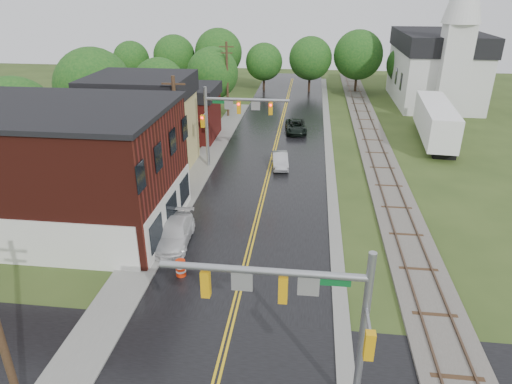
% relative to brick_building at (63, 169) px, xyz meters
% --- Properties ---
extents(main_road, '(10.00, 90.00, 0.02)m').
position_rel_brick_building_xyz_m(main_road, '(12.48, 15.00, -4.15)').
color(main_road, black).
rests_on(main_road, ground).
extents(curb_right, '(0.80, 70.00, 0.12)m').
position_rel_brick_building_xyz_m(curb_right, '(17.88, 20.00, -4.15)').
color(curb_right, gray).
rests_on(curb_right, ground).
extents(sidewalk_left, '(2.40, 50.00, 0.12)m').
position_rel_brick_building_xyz_m(sidewalk_left, '(6.28, 10.00, -4.15)').
color(sidewalk_left, gray).
rests_on(sidewalk_left, ground).
extents(brick_building, '(14.30, 10.30, 8.30)m').
position_rel_brick_building_xyz_m(brick_building, '(0.00, 0.00, 0.00)').
color(brick_building, '#49160F').
rests_on(brick_building, ground).
extents(yellow_house, '(8.00, 7.00, 6.40)m').
position_rel_brick_building_xyz_m(yellow_house, '(1.48, 11.00, -0.95)').
color(yellow_house, tan).
rests_on(yellow_house, ground).
extents(darkred_building, '(7.00, 6.00, 4.40)m').
position_rel_brick_building_xyz_m(darkred_building, '(2.48, 20.00, -1.95)').
color(darkred_building, '#3F0F0C').
rests_on(darkred_building, ground).
extents(church, '(10.40, 18.40, 20.00)m').
position_rel_brick_building_xyz_m(church, '(32.48, 38.74, 1.68)').
color(church, silver).
rests_on(church, ground).
extents(railroad, '(3.20, 80.00, 0.30)m').
position_rel_brick_building_xyz_m(railroad, '(22.48, 20.00, -4.05)').
color(railroad, '#59544C').
rests_on(railroad, ground).
extents(traffic_signal_near, '(7.34, 0.30, 7.20)m').
position_rel_brick_building_xyz_m(traffic_signal_near, '(15.96, -13.00, 0.82)').
color(traffic_signal_near, gray).
rests_on(traffic_signal_near, ground).
extents(traffic_signal_far, '(7.34, 0.43, 7.20)m').
position_rel_brick_building_xyz_m(traffic_signal_far, '(9.01, 12.00, 0.82)').
color(traffic_signal_far, gray).
rests_on(traffic_signal_far, ground).
extents(utility_pole_b, '(1.80, 0.28, 9.00)m').
position_rel_brick_building_xyz_m(utility_pole_b, '(5.68, 7.00, 0.57)').
color(utility_pole_b, '#382616').
rests_on(utility_pole_b, ground).
extents(utility_pole_c, '(1.80, 0.28, 9.00)m').
position_rel_brick_building_xyz_m(utility_pole_c, '(5.68, 29.00, 0.57)').
color(utility_pole_c, '#382616').
rests_on(utility_pole_c, ground).
extents(tree_left_a, '(6.80, 6.80, 8.67)m').
position_rel_brick_building_xyz_m(tree_left_a, '(-7.36, 6.90, 0.96)').
color(tree_left_a, black).
rests_on(tree_left_a, ground).
extents(tree_left_b, '(7.60, 7.60, 9.69)m').
position_rel_brick_building_xyz_m(tree_left_b, '(-5.36, 16.90, 1.57)').
color(tree_left_b, black).
rests_on(tree_left_b, ground).
extents(tree_left_c, '(6.00, 6.00, 7.65)m').
position_rel_brick_building_xyz_m(tree_left_c, '(-1.36, 24.90, 0.36)').
color(tree_left_c, black).
rests_on(tree_left_c, ground).
extents(tree_left_e, '(6.40, 6.40, 8.16)m').
position_rel_brick_building_xyz_m(tree_left_e, '(3.64, 30.90, 0.66)').
color(tree_left_e, black).
rests_on(tree_left_e, ground).
extents(suv_dark, '(2.68, 4.96, 1.32)m').
position_rel_brick_building_xyz_m(suv_dark, '(14.34, 23.37, -3.49)').
color(suv_dark, black).
rests_on(suv_dark, ground).
extents(sedan_silver, '(1.81, 3.99, 1.27)m').
position_rel_brick_building_xyz_m(sedan_silver, '(13.36, 12.59, -3.52)').
color(sedan_silver, '#A9AAAE').
rests_on(sedan_silver, ground).
extents(pickup_white, '(2.29, 5.00, 1.42)m').
position_rel_brick_building_xyz_m(pickup_white, '(7.68, -1.57, -3.44)').
color(pickup_white, silver).
rests_on(pickup_white, ground).
extents(semi_trailer, '(3.89, 13.03, 4.01)m').
position_rel_brick_building_xyz_m(semi_trailer, '(28.71, 21.62, -1.78)').
color(semi_trailer, black).
rests_on(semi_trailer, ground).
extents(construction_barrel, '(0.62, 0.62, 1.00)m').
position_rel_brick_building_xyz_m(construction_barrel, '(9.00, -5.00, -3.65)').
color(construction_barrel, red).
rests_on(construction_barrel, ground).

